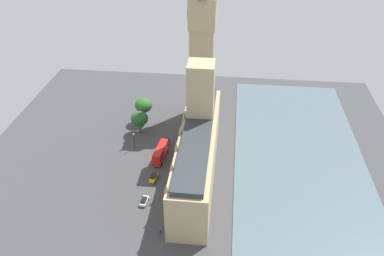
{
  "coord_description": "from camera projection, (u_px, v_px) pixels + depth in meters",
  "views": [
    {
      "loc": [
        -11.14,
        98.57,
        82.24
      ],
      "look_at": [
        1.0,
        -12.58,
        9.09
      ],
      "focal_mm": 37.14,
      "sensor_mm": 36.0,
      "label": 1
    }
  ],
  "objects": [
    {
      "name": "plane_tree_opposite_hall",
      "position": [
        140.0,
        119.0,
        144.28
      ],
      "size": [
        6.23,
        6.23,
        8.8
      ],
      "color": "brown",
      "rests_on": "ground"
    },
    {
      "name": "clock_tower",
      "position": [
        202.0,
        37.0,
        140.22
      ],
      "size": [
        9.61,
        9.61,
        62.46
      ],
      "color": "tan",
      "rests_on": "ground"
    },
    {
      "name": "car_white_corner",
      "position": [
        144.0,
        201.0,
        116.01
      ],
      "size": [
        2.12,
        4.26,
        1.74
      ],
      "rotation": [
        0.0,
        0.0,
        3.05
      ],
      "color": "silver",
      "rests_on": "ground"
    },
    {
      "name": "street_lamp_kerbside",
      "position": [
        134.0,
        138.0,
        136.31
      ],
      "size": [
        0.56,
        0.56,
        6.64
      ],
      "color": "black",
      "rests_on": "ground"
    },
    {
      "name": "plane_tree_near_tower",
      "position": [
        144.0,
        105.0,
        149.68
      ],
      "size": [
        6.52,
        6.52,
        10.33
      ],
      "color": "brown",
      "rests_on": "ground"
    },
    {
      "name": "river_thames",
      "position": [
        303.0,
        180.0,
        124.74
      ],
      "size": [
        43.29,
        130.03,
        0.25
      ],
      "primitive_type": "cube",
      "color": "slate",
      "rests_on": "ground"
    },
    {
      "name": "double_decker_bus_far_end",
      "position": [
        161.0,
        152.0,
        132.9
      ],
      "size": [
        3.74,
        10.72,
        4.75
      ],
      "rotation": [
        0.0,
        0.0,
        -0.12
      ],
      "color": "red",
      "rests_on": "ground"
    },
    {
      "name": "car_yellow_cab_by_river_gate",
      "position": [
        154.0,
        177.0,
        124.87
      ],
      "size": [
        2.3,
        4.69,
        1.74
      ],
      "rotation": [
        0.0,
        0.0,
        -0.12
      ],
      "color": "gold",
      "rests_on": "ground"
    },
    {
      "name": "parliament_building",
      "position": [
        198.0,
        145.0,
        124.07
      ],
      "size": [
        11.24,
        57.99,
        33.82
      ],
      "color": "tan",
      "rests_on": "ground"
    },
    {
      "name": "pedestrian_midblock",
      "position": [
        165.0,
        217.0,
        110.8
      ],
      "size": [
        0.64,
        0.7,
        1.67
      ],
      "rotation": [
        0.0,
        0.0,
        0.56
      ],
      "color": "navy",
      "rests_on": "ground"
    },
    {
      "name": "ground_plane",
      "position": [
        191.0,
        173.0,
        128.04
      ],
      "size": [
        144.47,
        144.47,
        0.0
      ],
      "primitive_type": "plane",
      "color": "#424244"
    },
    {
      "name": "car_black_trailing",
      "position": [
        166.0,
        142.0,
        140.99
      ],
      "size": [
        1.88,
        4.8,
        1.74
      ],
      "rotation": [
        0.0,
        0.0,
        -0.02
      ],
      "color": "black",
      "rests_on": "ground"
    },
    {
      "name": "pedestrian_leading",
      "position": [
        160.0,
        231.0,
        106.65
      ],
      "size": [
        0.61,
        0.66,
        1.56
      ],
      "rotation": [
        0.0,
        0.0,
        3.73
      ],
      "color": "navy",
      "rests_on": "ground"
    }
  ]
}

